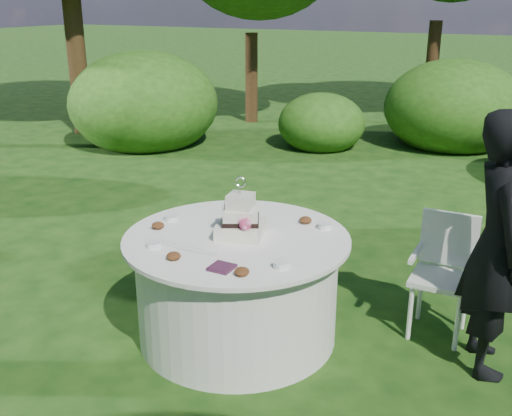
# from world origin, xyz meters

# --- Properties ---
(ground) EXTENTS (80.00, 80.00, 0.00)m
(ground) POSITION_xyz_m (0.00, 0.00, 0.00)
(ground) COLOR black
(ground) RESTS_ON ground
(napkins) EXTENTS (0.14, 0.14, 0.02)m
(napkins) POSITION_xyz_m (0.18, -0.50, 0.78)
(napkins) COLOR #451D38
(napkins) RESTS_ON table
(feather_plume) EXTENTS (0.48, 0.07, 0.01)m
(feather_plume) POSITION_xyz_m (-0.18, -0.34, 0.78)
(feather_plume) COLOR white
(feather_plume) RESTS_ON table
(guest) EXTENTS (0.60, 0.73, 1.71)m
(guest) POSITION_xyz_m (1.62, 0.45, 0.86)
(guest) COLOR black
(guest) RESTS_ON ground
(table) EXTENTS (1.56, 1.56, 0.77)m
(table) POSITION_xyz_m (0.00, 0.00, 0.39)
(table) COLOR white
(table) RESTS_ON ground
(cake) EXTENTS (0.37, 0.37, 0.42)m
(cake) POSITION_xyz_m (0.02, 0.02, 0.88)
(cake) COLOR silver
(cake) RESTS_ON table
(chair) EXTENTS (0.42, 0.41, 0.88)m
(chair) POSITION_xyz_m (1.27, 0.76, 0.52)
(chair) COLOR silver
(chair) RESTS_ON ground
(votives) EXTENTS (1.17, 0.94, 0.04)m
(votives) POSITION_xyz_m (-0.06, 0.03, 0.79)
(votives) COLOR white
(votives) RESTS_ON table
(petal_cups) EXTENTS (0.98, 1.06, 0.05)m
(petal_cups) POSITION_xyz_m (-0.02, -0.18, 0.79)
(petal_cups) COLOR #562D16
(petal_cups) RESTS_ON table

